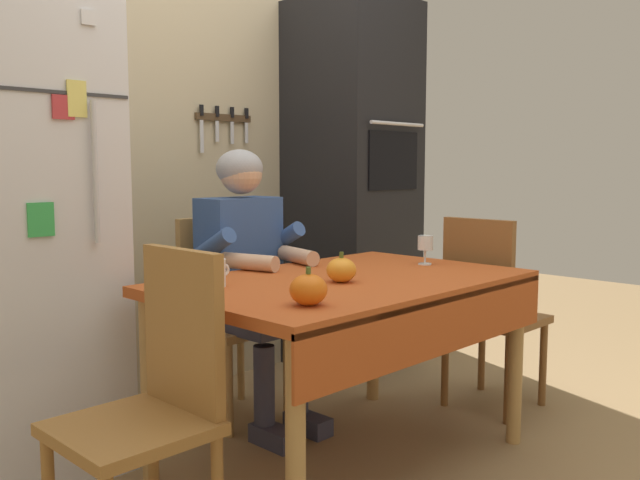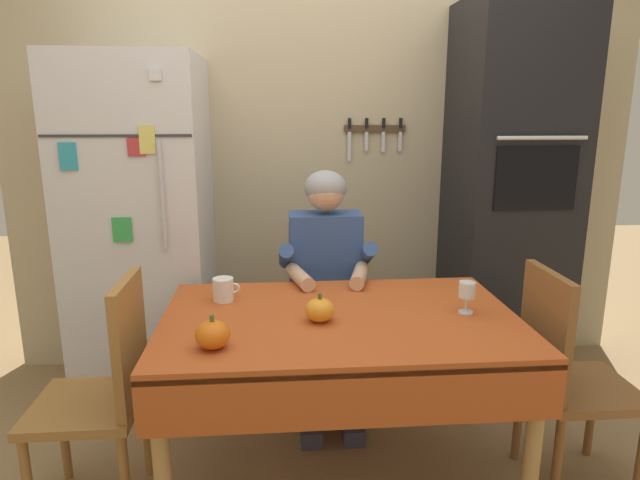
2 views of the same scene
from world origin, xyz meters
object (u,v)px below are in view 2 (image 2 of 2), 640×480
Objects in this scene: seated_person at (326,273)px; chair_right_side at (565,371)px; chair_left_side at (106,386)px; dining_table at (341,337)px; pumpkin_medium at (320,310)px; chair_behind_person at (323,303)px; pumpkin_large at (213,335)px; wine_glass at (467,291)px; wall_oven at (508,199)px; coffee_mug at (224,290)px; refrigerator at (143,233)px.

seated_person is 1.15m from chair_right_side.
dining_table is at bearing 3.24° from chair_left_side.
pumpkin_medium is (-0.08, -0.64, 0.05)m from seated_person.
dining_table is 1.51× the size of chair_right_side.
chair_behind_person is 0.87m from pumpkin_medium.
pumpkin_large is at bearing -114.24° from chair_behind_person.
chair_right_side reaches higher than wine_glass.
pumpkin_large is at bearing -152.25° from dining_table.
seated_person is (0.00, 0.60, 0.08)m from dining_table.
wall_oven is 1.14m from chair_right_side.
chair_behind_person is 1.23m from chair_left_side.
wall_oven is 2.26× the size of chair_right_side.
pumpkin_medium is (0.39, -0.26, -0.00)m from coffee_mug.
wall_oven reaches higher than chair_left_side.
chair_right_side reaches higher than coffee_mug.
coffee_mug is 0.48m from pumpkin_large.
refrigerator is 0.86× the size of wall_oven.
chair_right_side is at bearing -0.70° from chair_left_side.
refrigerator is 1.70m from wine_glass.
wall_oven reaches higher than coffee_mug.
wall_oven is 1.45m from dining_table.
refrigerator is at bearing 163.61° from seated_person.
chair_behind_person is 8.08× the size of coffee_mug.
pumpkin_large is at bearing -150.96° from pumpkin_medium.
wine_glass is at bearing -120.81° from wall_oven.
chair_left_side is at bearing -86.98° from refrigerator.
wall_oven is 2.26× the size of chair_behind_person.
chair_behind_person reaches higher than wine_glass.
chair_left_side is at bearing 179.30° from chair_right_side.
pumpkin_medium is at bearing -46.65° from refrigerator.
wall_oven is at bearing 24.42° from coffee_mug.
wall_oven is 17.39× the size of pumpkin_large.
chair_behind_person is 1.17m from pumpkin_large.
refrigerator is at bearing 174.56° from chair_behind_person.
seated_person is 9.68× the size of wine_glass.
pumpkin_medium is at bearing 1.23° from chair_left_side.
pumpkin_large is at bearing -172.79° from chair_right_side.
pumpkin_large is (-1.37, -0.17, 0.28)m from chair_right_side.
chair_left_side is 8.08× the size of coffee_mug.
chair_left_side is at bearing -153.47° from wall_oven.
wine_glass is at bearing -12.75° from coffee_mug.
refrigerator is at bearing 126.19° from coffee_mug.
wall_oven is at bearing 81.48° from chair_right_side.
wall_oven reaches higher than refrigerator.
wall_oven is at bearing 59.19° from wine_glass.
chair_behind_person is 8.15× the size of pumpkin_medium.
seated_person is at bearing -163.10° from wall_oven.
seated_person reaches higher than chair_behind_person.
chair_right_side reaches higher than pumpkin_medium.
chair_behind_person is 7.70× the size of pumpkin_large.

